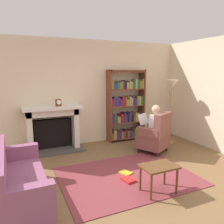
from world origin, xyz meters
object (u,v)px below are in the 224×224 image
at_px(armchair_reading, 156,135).
at_px(side_table, 159,170).
at_px(mantel_clock, 58,103).
at_px(bookshelf, 126,106).
at_px(seated_reader, 152,126).
at_px(fireplace, 53,127).
at_px(floor_lamp, 172,90).
at_px(sofa_floral, 16,184).

xyz_separation_m(armchair_reading, side_table, (-1.00, -1.51, -0.04)).
xyz_separation_m(mantel_clock, bookshelf, (1.87, 0.14, -0.23)).
bearing_deg(seated_reader, armchair_reading, 90.00).
height_order(fireplace, armchair_reading, fireplace).
xyz_separation_m(fireplace, bookshelf, (2.01, 0.04, 0.37)).
bearing_deg(floor_lamp, fireplace, 166.80).
xyz_separation_m(mantel_clock, armchair_reading, (2.04, -1.07, -0.75)).
distance_m(fireplace, bookshelf, 2.05).
xyz_separation_m(mantel_clock, seated_reader, (1.98, -0.97, -0.56)).
height_order(armchair_reading, seated_reader, seated_reader).
distance_m(mantel_clock, armchair_reading, 2.42).
bearing_deg(bookshelf, seated_reader, -84.39).
relative_size(bookshelf, floor_lamp, 1.15).
xyz_separation_m(seated_reader, floor_lamp, (0.85, 0.37, 0.81)).
height_order(bookshelf, side_table, bookshelf).
bearing_deg(side_table, fireplace, 113.81).
bearing_deg(side_table, mantel_clock, 111.97).
distance_m(seated_reader, side_table, 1.88).
bearing_deg(mantel_clock, bookshelf, 4.14).
bearing_deg(armchair_reading, seated_reader, -90.00).
relative_size(mantel_clock, sofa_floral, 0.10).
height_order(armchair_reading, floor_lamp, floor_lamp).
bearing_deg(fireplace, side_table, -66.19).
distance_m(mantel_clock, seated_reader, 2.27).
xyz_separation_m(seated_reader, side_table, (-0.94, -1.61, -0.24)).
distance_m(mantel_clock, floor_lamp, 2.90).
relative_size(fireplace, side_table, 2.48).
bearing_deg(fireplace, seated_reader, -26.69).
distance_m(bookshelf, side_table, 2.89).
height_order(seated_reader, side_table, seated_reader).
bearing_deg(seated_reader, sofa_floral, -9.52).
xyz_separation_m(fireplace, floor_lamp, (2.97, -0.70, 0.85)).
bearing_deg(armchair_reading, floor_lamp, -177.92).
xyz_separation_m(fireplace, armchair_reading, (2.18, -1.17, -0.16)).
relative_size(armchair_reading, floor_lamp, 0.58).
bearing_deg(floor_lamp, side_table, -132.02).
relative_size(sofa_floral, floor_lamp, 1.02).
bearing_deg(seated_reader, fireplace, -55.56).
height_order(armchair_reading, side_table, armchair_reading).
xyz_separation_m(bookshelf, floor_lamp, (0.95, -0.73, 0.48)).
relative_size(fireplace, floor_lamp, 0.82).
relative_size(side_table, floor_lamp, 0.33).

